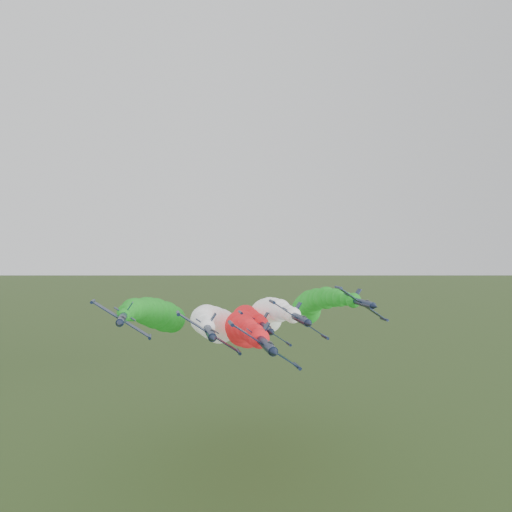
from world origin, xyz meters
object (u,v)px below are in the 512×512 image
Objects in this scene: jet_outer_right at (310,305)px; jet_trail at (248,321)px; jet_inner_left at (213,323)px; jet_inner_right at (268,315)px; jet_outer_left at (158,315)px; jet_lead at (244,329)px.

jet_trail is (-18.14, 2.10, -4.41)m from jet_outer_right.
jet_inner_right is at bearing 9.41° from jet_inner_left.
jet_outer_right reaches higher than jet_inner_left.
jet_outer_right reaches higher than jet_outer_left.
jet_inner_left is at bearing -128.67° from jet_trail.
jet_inner_left is 16.18m from jet_outer_left.
jet_lead is at bearing -42.07° from jet_outer_left.
jet_outer_left is (-20.43, 18.44, 1.44)m from jet_lead.
jet_outer_left is 44.01m from jet_outer_right.
jet_outer_left is at bearing 149.79° from jet_inner_left.
jet_inner_left is (-6.49, 10.33, 0.08)m from jet_lead.
jet_inner_right is 0.99× the size of jet_outer_right.
jet_outer_left is at bearing -174.25° from jet_outer_right.
jet_lead is 15.45m from jet_inner_right.
jet_lead is at bearing -101.79° from jet_trail.
jet_outer_left is 0.99× the size of jet_outer_right.
jet_inner_right is at bearing 56.41° from jet_lead.
jet_inner_right reaches higher than jet_trail.
jet_lead is 0.99× the size of jet_inner_left.
jet_trail is at bearing 51.33° from jet_inner_left.
jet_trail is (5.21, 24.95, -1.95)m from jet_lead.
jet_inner_left reaches higher than jet_trail.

